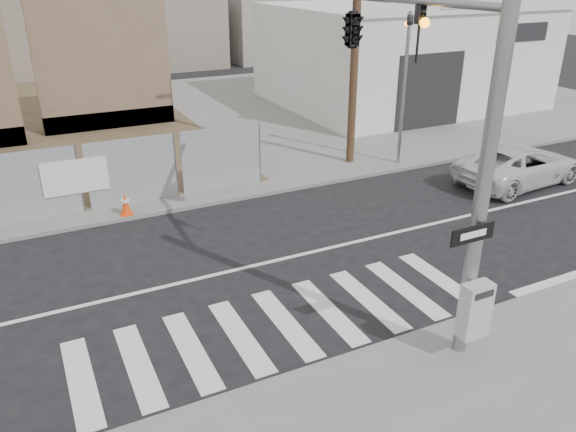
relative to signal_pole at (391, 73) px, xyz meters
name	(u,v)px	position (x,y,z in m)	size (l,w,h in m)	color
ground	(240,269)	(-2.49, 2.05, -4.78)	(100.00, 100.00, 0.00)	black
sidewalk_far	(124,128)	(-2.49, 16.05, -4.72)	(50.00, 20.00, 0.12)	slate
signal_pole	(391,73)	(0.00, 0.00, 0.00)	(0.96, 5.87, 7.00)	gray
far_signal_pole	(406,68)	(5.51, 6.65, -1.30)	(0.16, 0.20, 5.60)	gray
concrete_wall_right	(102,52)	(-2.99, 16.13, -1.40)	(5.50, 1.30, 8.00)	brown
auto_shop	(399,54)	(11.50, 15.01, -2.25)	(12.00, 10.20, 5.95)	silver
utility_pole_right	(357,14)	(4.01, 7.55, 0.42)	(1.60, 0.28, 10.00)	#4D3524
suv	(520,165)	(8.01, 3.40, -4.14)	(2.14, 4.63, 1.29)	silver
traffic_cone_d	(126,204)	(-4.33, 6.27, -4.34)	(0.38, 0.38, 0.65)	#FF430D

